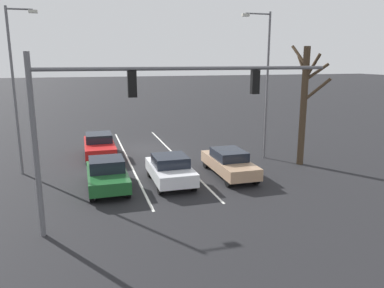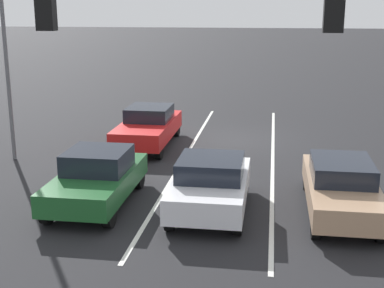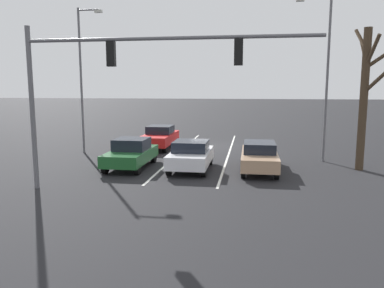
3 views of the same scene
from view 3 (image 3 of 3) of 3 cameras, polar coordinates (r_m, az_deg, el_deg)
ground_plane at (r=27.16m, az=2.63°, el=-0.29°), size 240.00×240.00×0.00m
lane_stripe_left_divider at (r=24.28m, az=5.67°, el=-1.36°), size 0.12×17.60×0.01m
lane_stripe_center_divider at (r=24.66m, az=-1.78°, el=-1.17°), size 0.12×17.60×0.01m
car_tan_leftlane_front at (r=19.29m, az=10.22°, el=-1.79°), size 1.77×4.73×1.45m
car_darkgreen_rightlane_front at (r=19.93m, az=-9.26°, el=-1.37°), size 1.90×4.25×1.53m
car_white_midlane_front at (r=19.09m, az=-0.17°, el=-1.68°), size 1.93×4.03×1.50m
car_red_rightlane_second at (r=26.15m, az=-4.95°, el=1.10°), size 1.88×4.78×1.55m
traffic_signal_gantry at (r=15.07m, az=-11.94°, el=10.73°), size 11.46×0.37×6.59m
street_lamp_right_shoulder at (r=24.88m, az=-16.29°, el=10.35°), size 1.60×0.24×9.03m
street_lamp_left_shoulder at (r=22.30m, az=19.51°, el=10.75°), size 1.92×0.24×9.16m
bare_tree_near at (r=20.67m, az=24.88°, el=7.16°), size 1.62×2.40×7.17m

